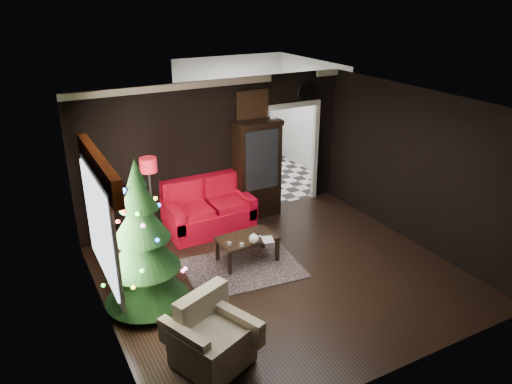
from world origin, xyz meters
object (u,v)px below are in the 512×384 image
teapot (254,238)px  curio_cabinet (257,171)px  floor_lamp (152,208)px  armchair (212,334)px  wall_clock (304,93)px  loveseat (209,207)px  christmas_tree (143,243)px  kitchen_table (252,171)px  coffee_table (247,249)px

teapot → curio_cabinet: bearing=60.3°
curio_cabinet → floor_lamp: curio_cabinet is taller
armchair → wall_clock: wall_clock is taller
loveseat → armchair: bearing=-112.7°
floor_lamp → wall_clock: bearing=10.8°
christmas_tree → kitchen_table: 5.02m
coffee_table → loveseat: bearing=94.9°
curio_cabinet → teapot: 2.12m
loveseat → curio_cabinet: size_ratio=0.89×
christmas_tree → coffee_table: (1.88, 0.47, -0.82)m
christmas_tree → armchair: christmas_tree is taller
floor_lamp → wall_clock: size_ratio=5.73×
curio_cabinet → coffee_table: size_ratio=1.94×
christmas_tree → coffee_table: size_ratio=2.39×
curio_cabinet → teapot: bearing=-119.7°
curio_cabinet → kitchen_table: 1.67m
wall_clock → kitchen_table: wall_clock is taller
christmas_tree → loveseat: bearing=46.0°
floor_lamp → christmas_tree: size_ratio=0.78×
armchair → teapot: bearing=27.4°
christmas_tree → teapot: 1.96m
floor_lamp → armchair: floor_lamp is taller
curio_cabinet → teapot: curio_cabinet is taller
curio_cabinet → kitchen_table: (0.65, 1.43, -0.57)m
christmas_tree → teapot: (1.88, 0.23, -0.51)m
christmas_tree → coffee_table: christmas_tree is taller
kitchen_table → armchair: bearing=-122.5°
loveseat → teapot: 1.59m
coffee_table → kitchen_table: 3.45m
coffee_table → kitchen_table: (1.68, 3.00, 0.14)m
loveseat → curio_cabinet: curio_cabinet is taller
wall_clock → floor_lamp: bearing=-169.2°
loveseat → curio_cabinet: bearing=10.8°
armchair → kitchen_table: size_ratio=1.14×
armchair → kitchen_table: armchair is taller
teapot → wall_clock: 3.51m
loveseat → coffee_table: loveseat is taller
christmas_tree → armchair: (0.35, -1.57, -0.59)m
floor_lamp → coffee_table: size_ratio=1.88×
armchair → coffee_table: 2.56m
christmas_tree → kitchen_table: bearing=44.3°
loveseat → armchair: loveseat is taller
loveseat → kitchen_table: bearing=42.5°
loveseat → christmas_tree: size_ratio=0.73×
curio_cabinet → christmas_tree: (-2.91, -2.04, 0.10)m
floor_lamp → teapot: size_ratio=10.07×
curio_cabinet → kitchen_table: curio_cabinet is taller
armchair → wall_clock: size_ratio=2.68×
coffee_table → wall_clock: (2.23, 1.75, 2.15)m
curio_cabinet → armchair: curio_cabinet is taller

